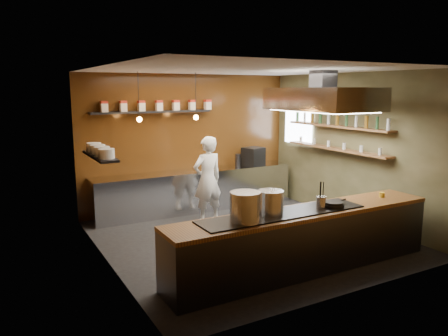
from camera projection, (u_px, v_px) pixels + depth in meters
floor at (247, 238)px, 7.94m from camera, size 5.00×5.00×0.00m
back_wall at (189, 142)px, 9.82m from camera, size 5.00×0.00×5.00m
left_wall at (105, 169)px, 6.48m from camera, size 0.00×5.00×5.00m
right_wall at (352, 148)px, 8.86m from camera, size 0.00×5.00×5.00m
ceiling at (249, 70)px, 7.40m from camera, size 5.00×5.00×0.00m
window_pane at (298, 122)px, 10.23m from camera, size 0.00×1.00×1.00m
prep_counter at (196, 190)px, 9.73m from camera, size 4.60×0.65×0.90m
pass_counter at (304, 240)px, 6.47m from camera, size 4.40×0.72×0.94m
tin_shelf at (152, 112)px, 9.15m from camera, size 2.60×0.26×0.04m
plate_shelf at (100, 156)px, 7.41m from camera, size 0.30×1.40×0.04m
bottle_shelf_upper at (337, 126)px, 8.96m from camera, size 0.26×2.80×0.04m
bottle_shelf_lower at (336, 149)px, 9.05m from camera, size 0.26×2.80×0.04m
extractor_hood at (322, 99)px, 7.76m from camera, size 1.20×2.00×0.72m
pendant_left at (139, 117)px, 8.35m from camera, size 0.10×0.10×0.95m
pendant_right at (196, 115)px, 8.92m from camera, size 0.10×0.10×0.95m
storage_tins at (159, 105)px, 9.20m from camera, size 2.43×0.13×0.22m
plate_stacks at (100, 150)px, 7.39m from camera, size 0.26×1.16×0.16m
bottles at (337, 119)px, 8.94m from camera, size 0.06×2.66×0.24m
wine_glasses at (336, 145)px, 9.03m from camera, size 0.07×2.37×0.13m
stockpot_large at (245, 207)px, 5.76m from camera, size 0.55×0.55×0.40m
stockpot_small at (271, 202)px, 6.11m from camera, size 0.39×0.39×0.34m
utensil_crock at (321, 203)px, 6.41m from camera, size 0.17×0.17×0.18m
frying_pan at (334, 204)px, 6.52m from camera, size 0.48×0.31×0.08m
butter_jar at (382, 195)px, 7.19m from camera, size 0.10×0.10×0.08m
espresso_machine at (253, 156)px, 10.24m from camera, size 0.52×0.50×0.43m
chef at (208, 180)px, 8.79m from camera, size 0.68×0.49×1.75m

